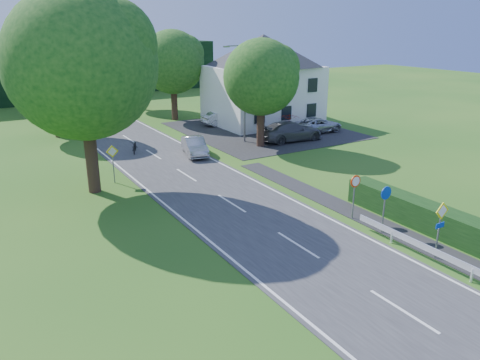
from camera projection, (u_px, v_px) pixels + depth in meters
road at (215, 193)px, 27.71m from camera, size 7.00×80.00×0.04m
parking_pad at (262, 130)px, 44.14m from camera, size 14.00×16.00×0.04m
line_edge_left at (163, 203)px, 26.12m from camera, size 0.12×80.00×0.01m
line_edge_right at (260, 184)px, 29.29m from camera, size 0.12×80.00×0.01m
line_centre at (215, 193)px, 27.70m from camera, size 0.12×80.00×0.01m
tree_main at (85, 94)px, 26.19m from camera, size 9.40×9.40×11.64m
tree_left_far at (53, 88)px, 40.18m from camera, size 7.00×7.00×8.58m
tree_right_far at (173, 75)px, 47.58m from camera, size 7.40×7.40×9.09m
tree_left_back at (37, 78)px, 50.26m from camera, size 6.60×6.60×8.07m
tree_right_back at (138, 76)px, 53.84m from camera, size 6.20×6.20×7.56m
tree_right_mid at (261, 94)px, 37.01m from camera, size 7.00×7.00×8.58m
treeline_right at (114, 68)px, 67.91m from camera, size 30.00×5.00×7.00m
house_white at (263, 79)px, 46.16m from camera, size 10.60×8.40×8.60m
streetlight at (243, 89)px, 38.36m from camera, size 2.03×0.18×8.00m
sign_priority_right at (441, 220)px, 19.47m from camera, size 0.78×0.09×2.59m
sign_roundabout at (385, 200)px, 21.95m from camera, size 0.64×0.08×2.37m
sign_speed_limit at (355, 187)px, 23.54m from camera, size 0.64×0.11×2.37m
sign_priority_left at (113, 157)px, 29.03m from camera, size 0.78×0.09×2.44m
moving_car at (195, 146)px, 35.56m from camera, size 2.42×4.35×1.36m
motorcycle at (135, 146)px, 36.21m from camera, size 1.35×2.01×1.00m
parked_car_silver_a at (223, 118)px, 46.18m from camera, size 4.17×1.51×1.37m
parked_car_grey at (291, 131)px, 39.79m from camera, size 5.80×2.64×1.65m
parked_car_silver_b at (317, 125)px, 42.92m from camera, size 4.91×2.31×1.36m
parasol at (289, 125)px, 41.63m from camera, size 2.74×2.76×1.91m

